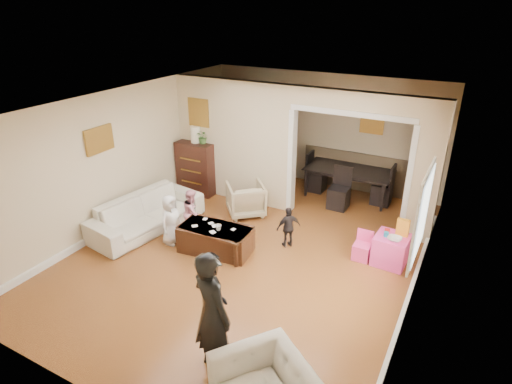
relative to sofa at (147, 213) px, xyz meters
The scene contains 26 objects.
floor 2.17m from the sofa, ahead, with size 7.00×7.00×0.00m, color #955726.
partition_left 2.39m from the sofa, 69.75° to the left, with size 2.75×0.18×2.60m, color beige.
partition_right 5.13m from the sofa, 23.97° to the left, with size 0.55×0.18×2.60m, color beige.
partition_header 4.36m from the sofa, 32.37° to the left, with size 2.22×0.18×0.35m, color beige.
window_pane 5.01m from the sofa, ahead, with size 0.03×0.95×1.10m, color white.
framed_art_partition 2.47m from the sofa, 92.04° to the left, with size 0.45×0.03×0.55m, color brown.
framed_art_sofa_wall 1.62m from the sofa, 148.69° to the right, with size 0.03×0.55×0.40m, color brown.
framed_art_alcove 5.09m from the sofa, 48.78° to the left, with size 0.45×0.03×0.55m, color brown.
sofa is the anchor object (origin of this frame).
armchair_back 1.98m from the sofa, 46.50° to the left, with size 0.71×0.73×0.67m, color tan.
dresser 1.92m from the sofa, 94.47° to the left, with size 0.87×0.49×1.19m, color #371410.
table_lamp 2.17m from the sofa, 94.47° to the left, with size 0.22×0.22×0.36m, color #F2E8C5.
potted_plant 2.15m from the sofa, 88.43° to the left, with size 0.28×0.24×0.31m, color #477534.
coffee_table 1.61m from the sofa, ahead, with size 1.24×0.62×0.46m, color #3A1E12.
coffee_cup 1.72m from the sofa, ahead, with size 0.11×0.11×0.10m, color silver.
play_table 4.49m from the sofa, 12.93° to the left, with size 0.53×0.53×0.51m, color #FF43A6.
cereal_box 4.65m from the sofa, 13.80° to the left, with size 0.20×0.07×0.30m, color yellow.
cyan_cup 4.39m from the sofa, 12.58° to the left, with size 0.08×0.08×0.08m, color teal.
toy_block 4.41m from the sofa, 14.80° to the left, with size 0.08×0.06×0.05m, color red.
play_bowl 4.52m from the sofa, 11.30° to the left, with size 0.23×0.23×0.06m, color silver.
dining_table 4.39m from the sofa, 47.82° to the left, with size 1.88×1.05×0.66m, color black.
adult_person 3.81m from the sofa, 36.87° to the right, with size 0.59×0.39×1.63m, color black.
child_kneel_a 0.80m from the sofa, 15.51° to the right, with size 0.46×0.30×0.94m, color white.
child_kneel_b 0.94m from the sofa, 14.91° to the left, with size 0.44×0.34×0.91m, color pink.
child_toddler 2.74m from the sofa, 14.59° to the left, with size 0.45×0.19×0.76m, color black.
craft_papers 1.52m from the sofa, ahead, with size 0.75×0.45×0.00m.
Camera 1 is at (3.14, -5.64, 4.05)m, focal length 29.90 mm.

